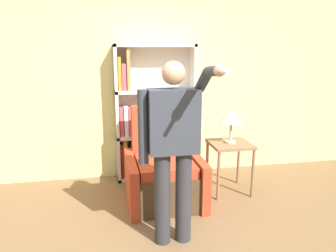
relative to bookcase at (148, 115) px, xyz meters
name	(u,v)px	position (x,y,z in m)	size (l,w,h in m)	color
wall_back	(142,78)	(-0.06, 0.16, 0.50)	(8.00, 0.06, 2.80)	#DBCC84
bookcase	(148,115)	(0.00, 0.00, 0.00)	(1.08, 0.28, 1.85)	silver
armchair	(163,172)	(0.08, -0.74, -0.56)	(0.88, 0.91, 1.11)	#4C3823
person_standing	(173,143)	(0.01, -1.64, 0.08)	(0.59, 0.78, 1.70)	#2D2D33
side_table	(230,151)	(0.94, -0.67, -0.35)	(0.50, 0.50, 0.65)	#846647
table_lamp	(231,117)	(0.94, -0.67, 0.08)	(0.28, 0.28, 0.43)	#B7B2A8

